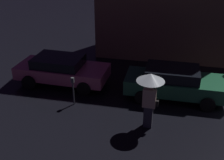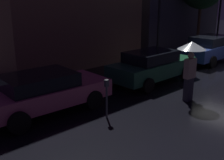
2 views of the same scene
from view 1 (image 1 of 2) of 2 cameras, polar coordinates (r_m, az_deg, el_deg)
The scene contains 4 objects.
parked_car_pink at distance 13.56m, azimuth -10.19°, elevation 2.17°, with size 4.37×2.02×1.33m.
parked_car_green at distance 12.40m, azimuth 12.58°, elevation -0.42°, with size 4.29×1.91×1.40m.
pedestrian_with_umbrella at distance 9.85m, azimuth 7.75°, elevation -1.53°, with size 0.99×0.99×2.18m.
parking_meter at distance 11.66m, azimuth -7.90°, elevation -1.64°, with size 0.12×0.10×1.25m.
Camera 1 is at (-4.51, -9.80, 6.31)m, focal length 45.00 mm.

